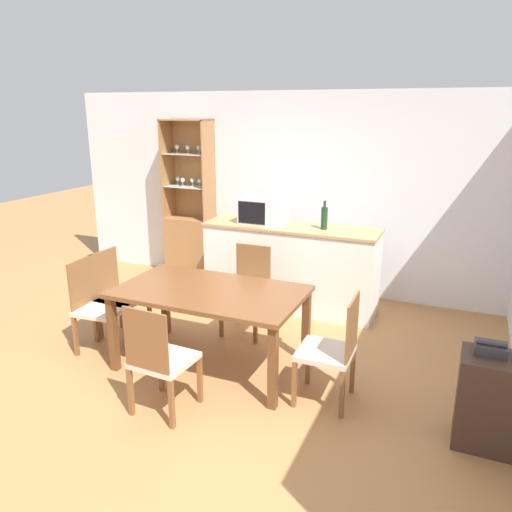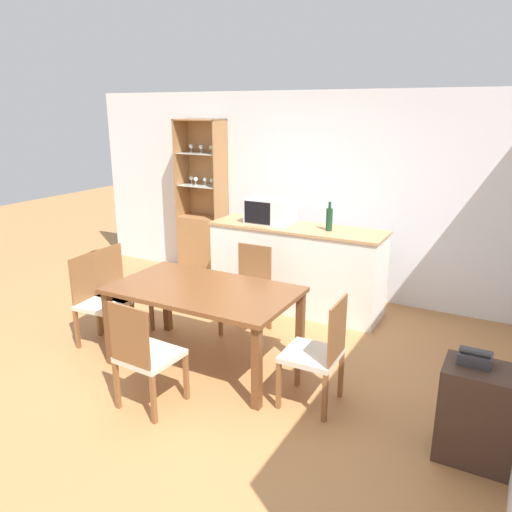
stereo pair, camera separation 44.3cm
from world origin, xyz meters
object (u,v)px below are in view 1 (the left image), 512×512
(dining_chair_head_near, at_px, (160,360))
(dining_table, at_px, (210,298))
(side_cabinet, at_px, (493,402))
(telephone, at_px, (491,348))
(microwave, at_px, (264,210))
(display_cabinet, at_px, (191,233))
(dining_chair_side_left_near, at_px, (98,306))
(wine_bottle, at_px, (324,218))
(dining_chair_side_left_far, at_px, (117,296))
(dining_chair_side_right_near, at_px, (331,350))
(dining_chair_head_far, at_px, (248,291))

(dining_chair_head_near, bearing_deg, dining_table, 92.97)
(side_cabinet, xyz_separation_m, telephone, (-0.06, 0.05, 0.38))
(microwave, height_order, telephone, microwave)
(display_cabinet, bearing_deg, dining_chair_side_left_near, -82.27)
(microwave, bearing_deg, side_cabinet, -37.05)
(dining_chair_side_left_near, xyz_separation_m, wine_bottle, (1.76, 1.80, 0.69))
(dining_chair_side_left_far, relative_size, wine_bottle, 2.84)
(display_cabinet, distance_m, dining_chair_side_left_far, 2.08)
(dining_chair_side_left_far, height_order, side_cabinet, dining_chair_side_left_far)
(dining_chair_side_left_near, relative_size, microwave, 1.78)
(telephone, bearing_deg, side_cabinet, -37.66)
(dining_chair_side_left_near, distance_m, dining_chair_head_near, 1.36)
(display_cabinet, bearing_deg, dining_chair_head_near, -63.67)
(display_cabinet, distance_m, dining_chair_side_left_near, 2.38)
(dining_chair_side_left_far, relative_size, telephone, 4.33)
(dining_chair_side_right_near, height_order, telephone, dining_chair_side_right_near)
(dining_chair_side_left_far, distance_m, dining_chair_head_near, 1.53)
(dining_chair_head_far, height_order, wine_bottle, wine_bottle)
(dining_table, relative_size, dining_chair_side_right_near, 1.81)
(dining_chair_head_far, bearing_deg, wine_bottle, -125.59)
(dining_chair_side_right_near, bearing_deg, dining_chair_side_left_near, 89.21)
(dining_chair_head_far, distance_m, side_cabinet, 2.61)
(dining_chair_head_near, xyz_separation_m, microwave, (-0.17, 2.52, 0.70))
(dining_chair_head_near, bearing_deg, dining_chair_side_left_near, 153.34)
(dining_chair_head_far, bearing_deg, side_cabinet, 155.60)
(wine_bottle, relative_size, side_cabinet, 0.48)
(telephone, bearing_deg, dining_chair_side_left_near, 179.40)
(dining_chair_head_far, bearing_deg, dining_table, 89.63)
(display_cabinet, bearing_deg, side_cabinet, -32.08)
(telephone, bearing_deg, display_cabinet, 148.02)
(wine_bottle, relative_size, telephone, 1.52)
(dining_chair_side_left_far, bearing_deg, dining_chair_side_right_near, 85.84)
(wine_bottle, bearing_deg, microwave, 176.98)
(dining_chair_side_right_near, bearing_deg, side_cabinet, -95.17)
(dining_chair_side_left_far, bearing_deg, display_cabinet, -168.18)
(dining_table, relative_size, dining_chair_head_near, 1.81)
(dining_chair_head_near, bearing_deg, dining_chair_side_right_near, 33.04)
(microwave, distance_m, side_cabinet, 3.31)
(display_cabinet, distance_m, wine_bottle, 2.21)
(dining_chair_side_left_near, relative_size, telephone, 4.33)
(dining_chair_head_near, relative_size, dining_chair_side_right_near, 1.00)
(dining_table, bearing_deg, dining_chair_side_left_far, 172.78)
(wine_bottle, bearing_deg, telephone, -46.68)
(wine_bottle, bearing_deg, dining_table, -109.44)
(dining_table, bearing_deg, microwave, 95.84)
(microwave, height_order, wine_bottle, wine_bottle)
(display_cabinet, distance_m, dining_chair_head_near, 3.38)
(dining_chair_head_far, bearing_deg, dining_chair_side_left_near, 39.21)
(dining_chair_head_far, relative_size, dining_chair_head_near, 1.00)
(dining_chair_side_right_near, bearing_deg, display_cabinet, 47.92)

